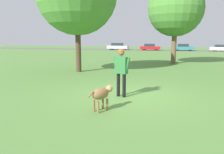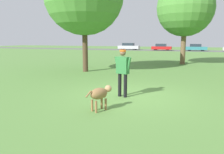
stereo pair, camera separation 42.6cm
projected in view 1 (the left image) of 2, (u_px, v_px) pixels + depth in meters
The scene contains 10 objects.
ground_plane at pixel (128, 95), 8.51m from camera, with size 120.00×120.00×0.00m, color #56843D.
far_road_strip at pixel (170, 50), 43.61m from camera, with size 120.00×6.00×0.01m.
person at pixel (121, 69), 8.13m from camera, with size 0.73×0.34×1.78m.
dog at pixel (102, 94), 6.60m from camera, with size 0.61×0.94×0.74m.
frisbee at pixel (98, 92), 9.07m from camera, with size 0.23×0.23×0.02m.
tree_mid_center at pixel (176, 9), 18.78m from camera, with size 4.78×4.78×7.18m.
parked_car_silver at pixel (118, 46), 46.46m from camera, with size 4.51×1.68×1.44m.
parked_car_red at pixel (150, 47), 44.39m from camera, with size 3.95×1.86×1.33m.
parked_car_teal at pixel (183, 47), 42.49m from camera, with size 3.95×1.83×1.33m.
parked_car_white at pixel (222, 48), 40.60m from camera, with size 4.38×1.76×1.23m.
Camera 1 is at (1.85, -8.09, 2.14)m, focal length 35.00 mm.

